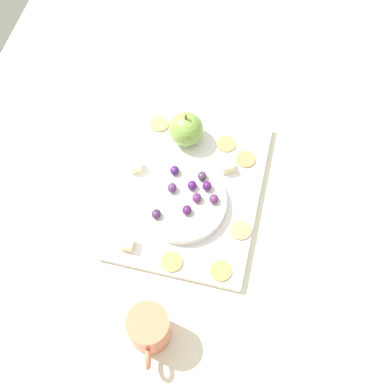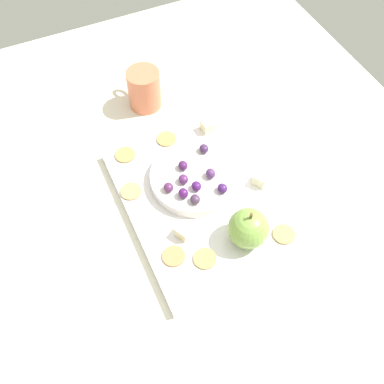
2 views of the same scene
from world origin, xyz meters
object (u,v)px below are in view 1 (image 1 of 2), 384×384
Objects in this scene: grape_5 at (172,188)px; cheese_cube_1 at (227,166)px; grape_2 at (156,214)px; grape_7 at (202,176)px; cracker_3 at (241,230)px; grape_3 at (197,198)px; grape_0 at (177,171)px; cracker_5 at (172,262)px; cracker_1 at (246,159)px; grape_1 at (207,186)px; cheese_cube_0 at (127,244)px; cracker_4 at (226,144)px; grape_6 at (214,199)px; grape_8 at (187,210)px; cracker_2 at (159,124)px; platter at (190,189)px; cup at (149,329)px; cracker_0 at (221,271)px; grape_4 at (192,185)px; apple_whole at (188,129)px; cheese_cube_2 at (135,166)px.

cheese_cube_1 is at bearing -48.48° from grape_5.
grape_2 is 1.00× the size of grape_7.
cracker_3 is 10.44cm from grape_3.
grape_0 is 1.00× the size of grape_3.
cracker_5 is (-9.21, 11.26, 0.00)cm from cracker_3.
cheese_cube_1 is 4.70cm from cracker_1.
grape_1 is at bearing -73.40° from grape_5.
cheese_cube_0 is at bearing 147.19° from grape_7.
grape_2 is at bearing 154.79° from cracker_4.
grape_5 is at bearing 13.73° from cracker_5.
grape_3 is at bearing -42.98° from cheese_cube_0.
grape_6 is (-2.41, -1.90, -0.11)cm from grape_1.
grape_0 and grape_8 have the same top height.
cracker_2 is 14.97cm from cracker_4.
grape_0 is (17.57, 3.38, 2.77)cm from cracker_5.
platter is 8.82cm from cheese_cube_1.
grape_1 is at bearing 38.22° from grape_6.
cheese_cube_0 is 16.85cm from cup.
grape_3 is at bearing -8.12° from cracker_5.
grape_3 is (12.30, 7.40, 2.77)cm from cracker_0.
cracker_3 is 2.04× the size of grape_2.
grape_4 is 28.47cm from cup.
grape_5 reaches higher than cheese_cube_1.
grape_7 reaches higher than cracker_5.
grape_7 is (-11.84, -11.96, 2.73)cm from cracker_2.
cracker_4 is (11.64, -4.97, 1.13)cm from platter.
grape_7 is (8.41, 9.56, 2.73)cm from cracker_3.
grape_4 reaches higher than cracker_2.
cheese_cube_0 is 0.59× the size of cracker_3.
grape_4 reaches higher than platter.
grape_0 is 1.00× the size of grape_2.
grape_2 is at bearing 171.41° from grape_0.
grape_0 and grape_6 have the same top height.
grape_2 is at bearing 175.98° from apple_whole.
cheese_cube_0 reaches higher than cracker_4.
cheese_cube_2 is at bearing 75.05° from grape_6.
grape_6 is at bearing -52.17° from grape_8.
cup is at bearing 179.76° from platter.
grape_5 reaches higher than cracker_5.
apple_whole is 8.81cm from cracker_4.
cracker_0 is 21.49cm from grape_0.
grape_6 is (-4.58, -17.14, 1.77)cm from cheese_cube_2.
grape_5 is at bearing -23.98° from cheese_cube_0.
apple_whole is at bearing 80.40° from cracker_1.
grape_1 reaches higher than grape_3.
grape_8 is (-5.40, -0.28, -0.01)cm from grape_4.
cracker_2 is at bearing 33.80° from cracker_0.
cracker_3 is 1.00× the size of cracker_5.
grape_5 is 27.16cm from cup.
grape_7 is at bearing -89.52° from grape_0.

